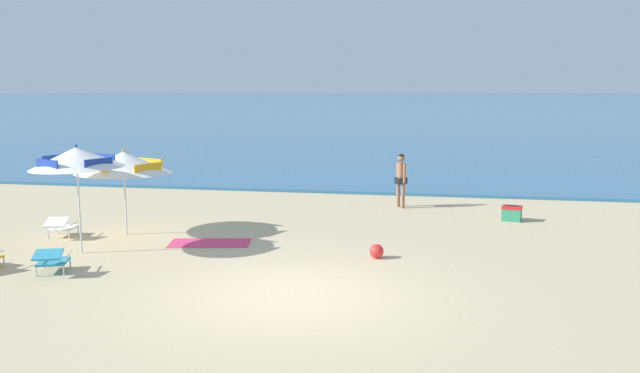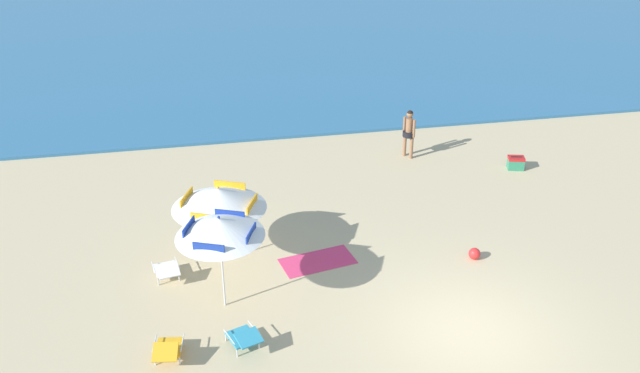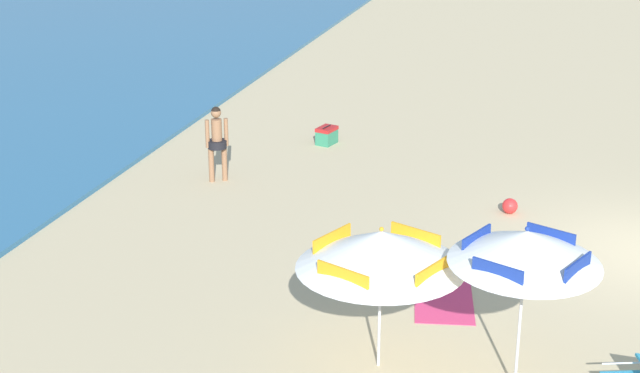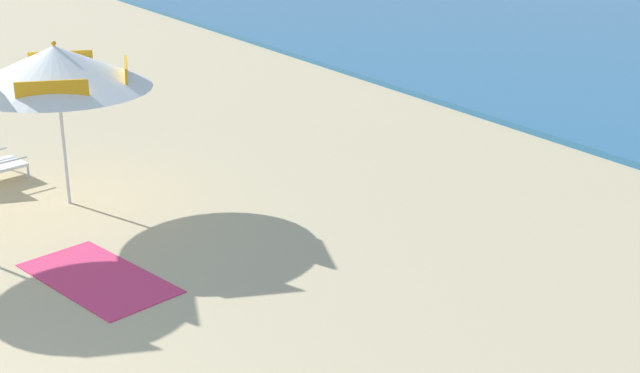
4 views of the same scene
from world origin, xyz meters
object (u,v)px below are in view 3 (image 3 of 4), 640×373
object	(u,v)px
cooler_box	(327,135)
beach_towel	(443,297)
beach_umbrella_striped_main	(526,247)
beach_umbrella_striped_second	(381,249)
beach_ball	(510,206)
person_standing_near_shore	(217,138)

from	to	relation	value
cooler_box	beach_towel	bearing A→B (deg)	-150.75
beach_umbrella_striped_main	beach_umbrella_striped_second	world-z (taller)	beach_umbrella_striped_main
beach_umbrella_striped_main	beach_towel	size ratio (longest dim) A/B	1.50
beach_ball	beach_towel	bearing A→B (deg)	170.90
beach_umbrella_striped_main	cooler_box	xyz separation A→B (m)	(9.34, 5.25, -1.83)
beach_umbrella_striped_second	person_standing_near_shore	xyz separation A→B (m)	(6.23, 4.86, -0.82)
person_standing_near_shore	beach_towel	world-z (taller)	person_standing_near_shore
beach_umbrella_striped_main	cooler_box	bearing A→B (deg)	29.31
beach_ball	cooler_box	bearing A→B (deg)	55.24
cooler_box	beach_ball	xyz separation A→B (m)	(-3.14, -4.52, -0.05)
person_standing_near_shore	beach_ball	distance (m)	6.04
beach_umbrella_striped_main	person_standing_near_shore	bearing A→B (deg)	46.74
person_standing_near_shore	cooler_box	world-z (taller)	person_standing_near_shore
cooler_box	beach_ball	world-z (taller)	cooler_box
person_standing_near_shore	beach_ball	xyz separation A→B (m)	(-0.11, -5.99, -0.77)
beach_umbrella_striped_main	beach_ball	distance (m)	6.53
beach_umbrella_striped_main	person_standing_near_shore	world-z (taller)	beach_umbrella_striped_main
beach_umbrella_striped_second	person_standing_near_shore	bearing A→B (deg)	37.97
beach_umbrella_striped_second	cooler_box	distance (m)	9.98
person_standing_near_shore	cooler_box	bearing A→B (deg)	-25.86
beach_umbrella_striped_second	beach_towel	distance (m)	2.91
beach_towel	beach_umbrella_striped_second	bearing A→B (deg)	167.38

